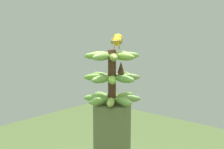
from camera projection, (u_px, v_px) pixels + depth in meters
name	position (u px, v px, depth m)	size (l,w,h in m)	color
banana_bunch	(112.00, 77.00, 1.55)	(0.29, 0.29, 0.28)	#4C2D1E
perched_bird	(117.00, 40.00, 1.56)	(0.17, 0.12, 0.08)	#C68933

